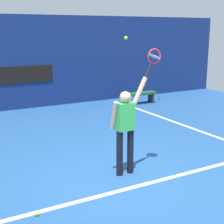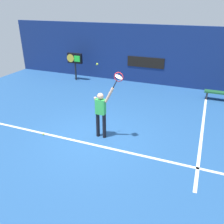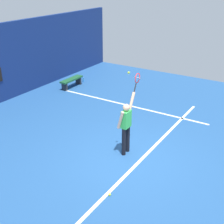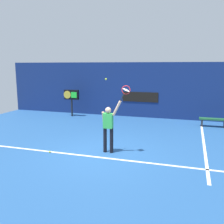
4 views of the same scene
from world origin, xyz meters
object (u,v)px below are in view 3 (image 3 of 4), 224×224
Objects in this scene: tennis_player at (126,124)px; water_bottle at (83,80)px; tennis_racket at (137,79)px; tennis_ball at (129,73)px; spare_ball at (110,194)px; court_bench at (72,81)px.

water_bottle is at bearing 47.64° from tennis_player.
tennis_racket is 0.80m from tennis_ball.
court_bench is at bearing 45.48° from spare_ball.
tennis_racket reaches higher than court_bench.
tennis_racket is 2.57× the size of water_bottle.
spare_ball is at bearing -160.95° from tennis_player.
court_bench is 20.59× the size of spare_ball.
tennis_player reaches higher than spare_ball.
tennis_ball is (-0.06, -0.08, 1.68)m from tennis_player.
spare_ball is at bearing -162.59° from tennis_ball.
water_bottle is at bearing 47.74° from tennis_ball.
water_bottle reaches higher than spare_ball.
tennis_player is at bearing 19.05° from spare_ball.
tennis_ball reaches higher than tennis_player.
tennis_racket reaches higher than tennis_player.
court_bench is (3.97, 5.41, -0.67)m from tennis_player.
tennis_player is 3.16× the size of tennis_racket.
tennis_ball is 1.00× the size of spare_ball.
court_bench is at bearing 53.72° from tennis_player.
tennis_racket is at bearing -128.46° from water_bottle.
water_bottle is (4.30, 5.41, -2.18)m from tennis_racket.
tennis_ball is at bearing 17.41° from spare_ball.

